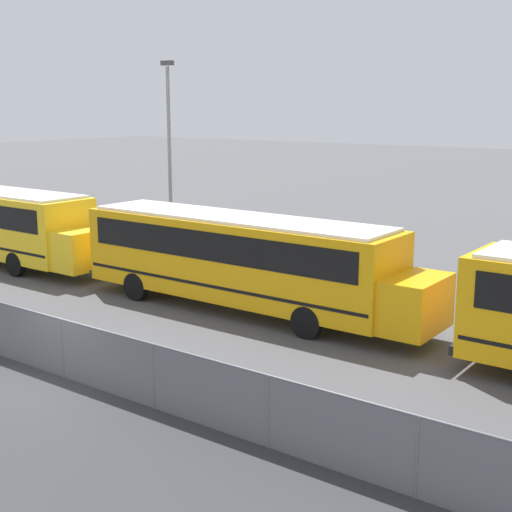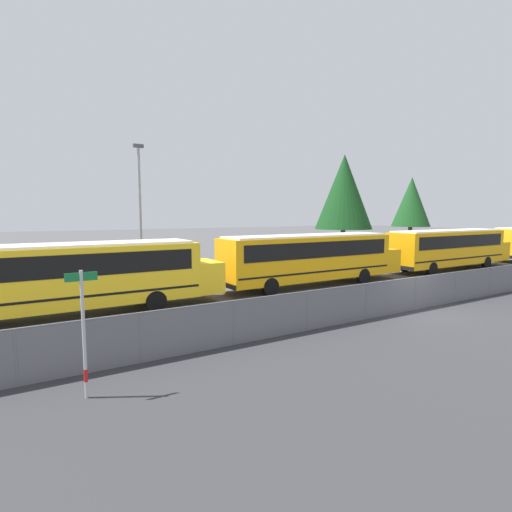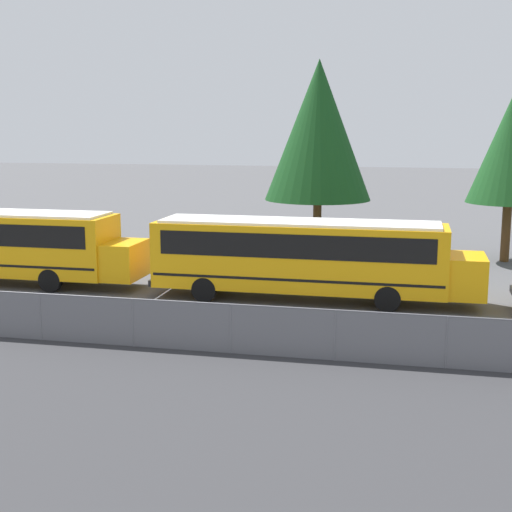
{
  "view_description": "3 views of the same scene",
  "coord_description": "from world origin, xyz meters",
  "px_view_note": "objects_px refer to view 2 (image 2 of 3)",
  "views": [
    {
      "loc": [
        13.55,
        -10.42,
        6.53
      ],
      "look_at": [
        0.62,
        7.06,
        1.91
      ],
      "focal_mm": 50.0,
      "sensor_mm": 36.0,
      "label": 1
    },
    {
      "loc": [
        -15.24,
        -11.29,
        4.32
      ],
      "look_at": [
        -4.14,
        6.86,
        2.06
      ],
      "focal_mm": 28.0,
      "sensor_mm": 36.0,
      "label": 2
    },
    {
      "loc": [
        17.39,
        -19.55,
        6.6
      ],
      "look_at": [
        11.5,
        6.85,
        1.68
      ],
      "focal_mm": 50.0,
      "sensor_mm": 36.0,
      "label": 3
    }
  ],
  "objects_px": {
    "school_bus_3": "(312,255)",
    "street_sign": "(84,331)",
    "tree_0": "(344,192)",
    "light_pole": "(140,209)",
    "tree_1": "(411,202)",
    "school_bus_2": "(72,273)",
    "school_bus_4": "(450,246)"
  },
  "relations": [
    {
      "from": "school_bus_3",
      "to": "street_sign",
      "type": "height_order",
      "value": "school_bus_3"
    },
    {
      "from": "tree_0",
      "to": "light_pole",
      "type": "bearing_deg",
      "value": -167.69
    },
    {
      "from": "school_bus_3",
      "to": "tree_1",
      "type": "distance_m",
      "value": 24.31
    },
    {
      "from": "school_bus_2",
      "to": "street_sign",
      "type": "bearing_deg",
      "value": -95.23
    },
    {
      "from": "school_bus_4",
      "to": "tree_0",
      "type": "xyz_separation_m",
      "value": [
        -0.99,
        10.59,
        4.57
      ]
    },
    {
      "from": "tree_0",
      "to": "tree_1",
      "type": "relative_size",
      "value": 1.21
    },
    {
      "from": "school_bus_2",
      "to": "tree_1",
      "type": "relative_size",
      "value": 1.52
    },
    {
      "from": "school_bus_4",
      "to": "street_sign",
      "type": "distance_m",
      "value": 28.67
    },
    {
      "from": "school_bus_2",
      "to": "street_sign",
      "type": "height_order",
      "value": "school_bus_2"
    },
    {
      "from": "school_bus_3",
      "to": "school_bus_4",
      "type": "relative_size",
      "value": 1.0
    },
    {
      "from": "school_bus_4",
      "to": "light_pole",
      "type": "distance_m",
      "value": 22.96
    },
    {
      "from": "street_sign",
      "to": "school_bus_4",
      "type": "bearing_deg",
      "value": 17.33
    },
    {
      "from": "school_bus_3",
      "to": "tree_0",
      "type": "xyz_separation_m",
      "value": [
        12.44,
        10.39,
        4.57
      ]
    },
    {
      "from": "school_bus_2",
      "to": "tree_1",
      "type": "bearing_deg",
      "value": 16.29
    },
    {
      "from": "school_bus_4",
      "to": "light_pole",
      "type": "relative_size",
      "value": 1.49
    },
    {
      "from": "street_sign",
      "to": "tree_1",
      "type": "bearing_deg",
      "value": 27.49
    },
    {
      "from": "school_bus_4",
      "to": "tree_0",
      "type": "bearing_deg",
      "value": 95.34
    },
    {
      "from": "tree_0",
      "to": "school_bus_4",
      "type": "bearing_deg",
      "value": -84.66
    },
    {
      "from": "school_bus_4",
      "to": "light_pole",
      "type": "xyz_separation_m",
      "value": [
        -21.99,
        6.01,
        2.77
      ]
    },
    {
      "from": "school_bus_2",
      "to": "light_pole",
      "type": "relative_size",
      "value": 1.49
    },
    {
      "from": "street_sign",
      "to": "tree_1",
      "type": "relative_size",
      "value": 0.37
    },
    {
      "from": "street_sign",
      "to": "tree_1",
      "type": "xyz_separation_m",
      "value": [
        35.83,
        18.64,
        3.95
      ]
    },
    {
      "from": "school_bus_3",
      "to": "tree_1",
      "type": "relative_size",
      "value": 1.52
    },
    {
      "from": "light_pole",
      "to": "tree_0",
      "type": "height_order",
      "value": "tree_0"
    },
    {
      "from": "street_sign",
      "to": "tree_0",
      "type": "distance_m",
      "value": 32.94
    },
    {
      "from": "school_bus_4",
      "to": "school_bus_2",
      "type": "bearing_deg",
      "value": -179.71
    },
    {
      "from": "school_bus_2",
      "to": "light_pole",
      "type": "distance_m",
      "value": 8.17
    },
    {
      "from": "school_bus_2",
      "to": "school_bus_3",
      "type": "height_order",
      "value": "same"
    },
    {
      "from": "school_bus_2",
      "to": "tree_0",
      "type": "height_order",
      "value": "tree_0"
    },
    {
      "from": "street_sign",
      "to": "tree_0",
      "type": "bearing_deg",
      "value": 35.95
    },
    {
      "from": "tree_1",
      "to": "tree_0",
      "type": "bearing_deg",
      "value": 177.04
    },
    {
      "from": "school_bus_2",
      "to": "school_bus_4",
      "type": "bearing_deg",
      "value": 0.29
    }
  ]
}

